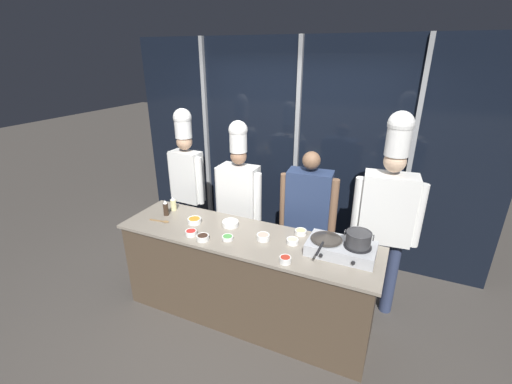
{
  "coord_description": "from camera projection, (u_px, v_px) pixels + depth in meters",
  "views": [
    {
      "loc": [
        1.25,
        -2.5,
        2.52
      ],
      "look_at": [
        0.0,
        0.25,
        1.28
      ],
      "focal_mm": 24.0,
      "sensor_mm": 36.0,
      "label": 1
    }
  ],
  "objects": [
    {
      "name": "prep_bowl_shrimp",
      "position": [
        263.0,
        237.0,
        3.11
      ],
      "size": [
        0.12,
        0.12,
        0.06
      ],
      "color": "white",
      "rests_on": "demo_counter"
    },
    {
      "name": "window_wall_back",
      "position": [
        297.0,
        152.0,
        4.29
      ],
      "size": [
        4.6,
        0.09,
        2.7
      ],
      "color": "black",
      "rests_on": "ground_plane"
    },
    {
      "name": "chef_line",
      "position": [
        387.0,
        208.0,
        3.2
      ],
      "size": [
        0.62,
        0.3,
        2.06
      ],
      "rotation": [
        0.0,
        0.0,
        3.25
      ],
      "color": "#2D3856",
      "rests_on": "ground_plane"
    },
    {
      "name": "prep_bowl_bell_pepper",
      "position": [
        191.0,
        233.0,
        3.19
      ],
      "size": [
        0.11,
        0.11,
        0.05
      ],
      "color": "white",
      "rests_on": "demo_counter"
    },
    {
      "name": "squeeze_bottle_soy",
      "position": [
        166.0,
        208.0,
        3.57
      ],
      "size": [
        0.05,
        0.05,
        0.17
      ],
      "color": "#332319",
      "rests_on": "demo_counter"
    },
    {
      "name": "demo_counter",
      "position": [
        246.0,
        277.0,
        3.37
      ],
      "size": [
        2.5,
        0.68,
        0.93
      ],
      "color": "#4C3D2D",
      "rests_on": "ground_plane"
    },
    {
      "name": "serving_spoon_slotted",
      "position": [
        163.0,
        221.0,
        3.45
      ],
      "size": [
        0.22,
        0.06,
        0.02
      ],
      "color": "olive",
      "rests_on": "demo_counter"
    },
    {
      "name": "prep_bowl_scallions",
      "position": [
        228.0,
        237.0,
        3.12
      ],
      "size": [
        0.1,
        0.1,
        0.04
      ],
      "color": "white",
      "rests_on": "demo_counter"
    },
    {
      "name": "portable_stove",
      "position": [
        341.0,
        248.0,
        2.89
      ],
      "size": [
        0.56,
        0.34,
        0.12
      ],
      "color": "#B2B5BA",
      "rests_on": "demo_counter"
    },
    {
      "name": "person_guest",
      "position": [
        308.0,
        210.0,
        3.63
      ],
      "size": [
        0.6,
        0.28,
        1.6
      ],
      "rotation": [
        0.0,
        0.0,
        3.24
      ],
      "color": "#2D3856",
      "rests_on": "ground_plane"
    },
    {
      "name": "prep_bowl_chili_flakes",
      "position": [
        285.0,
        259.0,
        2.78
      ],
      "size": [
        0.1,
        0.1,
        0.05
      ],
      "color": "white",
      "rests_on": "demo_counter"
    },
    {
      "name": "prep_bowl_carrots",
      "position": [
        194.0,
        220.0,
        3.42
      ],
      "size": [
        0.14,
        0.14,
        0.05
      ],
      "color": "white",
      "rests_on": "demo_counter"
    },
    {
      "name": "squeeze_bottle_oil",
      "position": [
        173.0,
        204.0,
        3.69
      ],
      "size": [
        0.06,
        0.06,
        0.16
      ],
      "color": "beige",
      "rests_on": "demo_counter"
    },
    {
      "name": "chef_head",
      "position": [
        187.0,
        173.0,
        4.17
      ],
      "size": [
        0.49,
        0.21,
        1.93
      ],
      "rotation": [
        0.0,
        0.0,
        3.1
      ],
      "color": "#2D3856",
      "rests_on": "ground_plane"
    },
    {
      "name": "ground_plane",
      "position": [
        246.0,
        314.0,
        3.54
      ],
      "size": [
        24.0,
        24.0,
        0.0
      ],
      "primitive_type": "plane",
      "color": "#47423D"
    },
    {
      "name": "prep_bowl_ginger",
      "position": [
        301.0,
        232.0,
        3.21
      ],
      "size": [
        0.11,
        0.11,
        0.04
      ],
      "color": "white",
      "rests_on": "demo_counter"
    },
    {
      "name": "chef_sous",
      "position": [
        239.0,
        191.0,
        3.86
      ],
      "size": [
        0.57,
        0.23,
        1.86
      ],
      "rotation": [
        0.0,
        0.0,
        3.16
      ],
      "color": "#232326",
      "rests_on": "ground_plane"
    },
    {
      "name": "prep_bowl_soy_glaze",
      "position": [
        203.0,
        237.0,
        3.11
      ],
      "size": [
        0.12,
        0.12,
        0.05
      ],
      "color": "white",
      "rests_on": "demo_counter"
    },
    {
      "name": "stock_pot",
      "position": [
        359.0,
        239.0,
        2.79
      ],
      "size": [
        0.23,
        0.21,
        0.12
      ],
      "color": "#333335",
      "rests_on": "portable_stove"
    },
    {
      "name": "prep_bowl_chicken",
      "position": [
        292.0,
        241.0,
        3.06
      ],
      "size": [
        0.11,
        0.11,
        0.05
      ],
      "color": "white",
      "rests_on": "demo_counter"
    },
    {
      "name": "prep_bowl_garlic",
      "position": [
        230.0,
        223.0,
        3.37
      ],
      "size": [
        0.16,
        0.16,
        0.05
      ],
      "color": "white",
      "rests_on": "demo_counter"
    },
    {
      "name": "frying_pan",
      "position": [
        327.0,
        237.0,
        2.9
      ],
      "size": [
        0.27,
        0.47,
        0.05
      ],
      "color": "#38332D",
      "rests_on": "portable_stove"
    }
  ]
}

